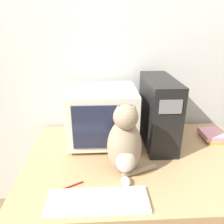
# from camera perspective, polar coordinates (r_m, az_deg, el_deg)

# --- Properties ---
(wall_back) EXTENTS (7.00, 0.05, 2.50)m
(wall_back) POSITION_cam_1_polar(r_m,az_deg,el_deg) (1.71, 5.47, 12.62)
(wall_back) COLOR silver
(wall_back) RESTS_ON ground_plane
(desk) EXTENTS (1.42, 0.93, 0.75)m
(desk) POSITION_cam_1_polar(r_m,az_deg,el_deg) (1.64, 7.08, -22.69)
(desk) COLOR tan
(desk) RESTS_ON ground_plane
(crt_monitor) EXTENTS (0.45, 0.41, 0.38)m
(crt_monitor) POSITION_cam_1_polar(r_m,az_deg,el_deg) (1.48, -2.56, -0.84)
(crt_monitor) COLOR beige
(crt_monitor) RESTS_ON desk
(computer_tower) EXTENTS (0.18, 0.48, 0.45)m
(computer_tower) POSITION_cam_1_polar(r_m,az_deg,el_deg) (1.50, 11.95, 0.18)
(computer_tower) COLOR black
(computer_tower) RESTS_ON desk
(keyboard) EXTENTS (0.47, 0.16, 0.02)m
(keyboard) POSITION_cam_1_polar(r_m,az_deg,el_deg) (1.10, -3.71, -22.14)
(keyboard) COLOR silver
(keyboard) RESTS_ON desk
(cat) EXTENTS (0.28, 0.25, 0.42)m
(cat) POSITION_cam_1_polar(r_m,az_deg,el_deg) (1.17, 3.37, -8.45)
(cat) COLOR gray
(cat) RESTS_ON desk
(book_stack) EXTENTS (0.15, 0.18, 0.06)m
(book_stack) POSITION_cam_1_polar(r_m,az_deg,el_deg) (1.74, 24.72, -5.57)
(book_stack) COLOR gold
(book_stack) RESTS_ON desk
(pen) EXTENTS (0.12, 0.07, 0.01)m
(pen) POSITION_cam_1_polar(r_m,az_deg,el_deg) (1.20, -10.75, -18.53)
(pen) COLOR maroon
(pen) RESTS_ON desk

